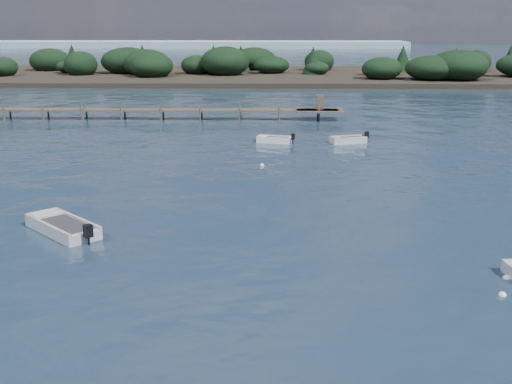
{
  "coord_description": "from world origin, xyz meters",
  "views": [
    {
      "loc": [
        -1.37,
        -21.5,
        10.6
      ],
      "look_at": [
        -2.16,
        14.0,
        1.0
      ],
      "focal_mm": 45.0,
      "sensor_mm": 36.0,
      "label": 1
    }
  ],
  "objects_px": {
    "dinghy_mid_grey": "(63,229)",
    "jetty": "(84,110)",
    "tender_far_white": "(274,141)",
    "tender_far_grey_b": "(348,141)"
  },
  "relations": [
    {
      "from": "dinghy_mid_grey",
      "to": "jetty",
      "type": "distance_m",
      "value": 39.67
    },
    {
      "from": "tender_far_white",
      "to": "tender_far_grey_b",
      "type": "bearing_deg",
      "value": -0.57
    },
    {
      "from": "dinghy_mid_grey",
      "to": "jetty",
      "type": "height_order",
      "value": "jetty"
    },
    {
      "from": "tender_far_white",
      "to": "jetty",
      "type": "bearing_deg",
      "value": 147.07
    },
    {
      "from": "tender_far_white",
      "to": "tender_far_grey_b",
      "type": "height_order",
      "value": "tender_far_grey_b"
    },
    {
      "from": "dinghy_mid_grey",
      "to": "jetty",
      "type": "relative_size",
      "value": 0.07
    },
    {
      "from": "tender_far_white",
      "to": "dinghy_mid_grey",
      "type": "relative_size",
      "value": 0.73
    },
    {
      "from": "tender_far_white",
      "to": "jetty",
      "type": "distance_m",
      "value": 24.73
    },
    {
      "from": "dinghy_mid_grey",
      "to": "tender_far_grey_b",
      "type": "relative_size",
      "value": 1.31
    },
    {
      "from": "dinghy_mid_grey",
      "to": "tender_far_grey_b",
      "type": "height_order",
      "value": "dinghy_mid_grey"
    }
  ]
}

